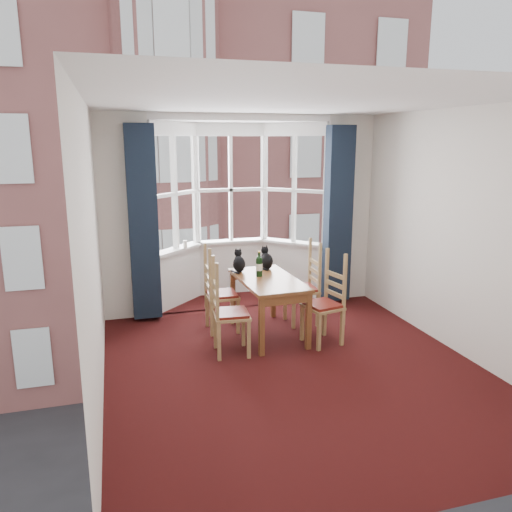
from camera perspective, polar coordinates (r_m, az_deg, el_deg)
name	(u,v)px	position (r m, az deg, el deg)	size (l,w,h in m)	color
floor	(296,370)	(5.56, 4.56, -12.90)	(4.50, 4.50, 0.00)	black
ceiling	(301,101)	(5.02, 5.16, 17.24)	(4.50, 4.50, 0.00)	white
wall_left	(93,256)	(4.79, -18.14, -0.03)	(4.50, 4.50, 0.00)	silver
wall_right	(464,234)	(6.10, 22.69, 2.32)	(4.50, 4.50, 0.00)	silver
wall_near	(432,317)	(3.18, 19.47, -6.58)	(4.00, 4.00, 0.00)	silver
wall_back_pier_left	(125,219)	(7.00, -14.75, 4.15)	(0.70, 0.12, 2.80)	silver
wall_back_pier_right	(347,210)	(7.80, 10.34, 5.25)	(0.70, 0.12, 2.80)	silver
bay_window	(234,209)	(7.71, -2.47, 5.35)	(2.76, 0.94, 2.80)	white
curtain_left	(143,224)	(6.84, -12.76, 3.64)	(0.38, 0.22, 2.60)	#162131
curtain_right	(338,215)	(7.55, 9.36, 4.64)	(0.38, 0.22, 2.60)	#162131
dining_table	(268,286)	(6.29, 1.39, -3.48)	(0.75, 1.32, 0.74)	brown
chair_left_near	(224,315)	(5.78, -3.73, -6.77)	(0.43, 0.45, 0.92)	#9F7F4D
chair_left_far	(215,296)	(6.48, -4.71, -4.57)	(0.41, 0.43, 0.92)	#9F7F4D
chair_right_near	(329,305)	(6.18, 8.30, -5.57)	(0.48, 0.49, 0.92)	#9F7F4D
chair_right_far	(308,289)	(6.79, 5.95, -3.77)	(0.41, 0.43, 0.92)	#9F7F4D
cat_left	(239,263)	(6.57, -1.96, -0.78)	(0.18, 0.24, 0.31)	black
cat_right	(267,260)	(6.72, 1.22, -0.44)	(0.18, 0.25, 0.32)	black
wine_bottle	(259,265)	(6.33, 0.36, -1.07)	(0.08, 0.08, 0.33)	black
candle_tall	(185,244)	(7.49, -8.11, 1.34)	(0.06, 0.06, 0.11)	white
street	(141,257)	(37.91, -12.96, -0.15)	(80.00, 80.00, 0.00)	#333335
tenement_building	(161,164)	(18.79, -10.75, 10.27)	(18.40, 7.80, 15.20)	#97544E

